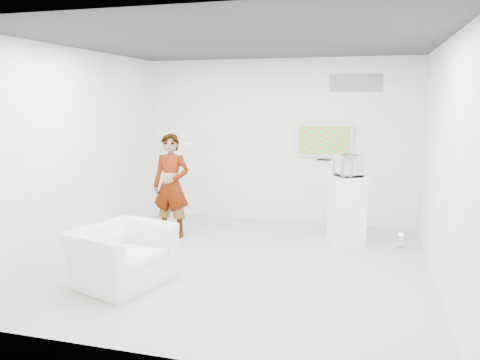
{
  "coord_description": "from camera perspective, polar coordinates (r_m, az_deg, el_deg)",
  "views": [
    {
      "loc": [
        1.62,
        -6.02,
        2.27
      ],
      "look_at": [
        -0.21,
        0.6,
        1.08
      ],
      "focal_mm": 35.0,
      "sensor_mm": 36.0,
      "label": 1
    }
  ],
  "objects": [
    {
      "name": "console",
      "position": [
        7.44,
        13.08,
        1.32
      ],
      "size": [
        0.08,
        0.18,
        0.24
      ],
      "primitive_type": "cube",
      "rotation": [
        0.0,
        0.0,
        0.15
      ],
      "color": "white",
      "rests_on": "pedestal"
    },
    {
      "name": "wii_remote",
      "position": [
        7.74,
        -6.35,
        4.43
      ],
      "size": [
        0.08,
        0.13,
        0.03
      ],
      "primitive_type": "cube",
      "rotation": [
        0.0,
        0.0,
        -0.43
      ],
      "color": "white",
      "rests_on": "person"
    },
    {
      "name": "pedestal",
      "position": [
        7.57,
        12.89,
        -3.64
      ],
      "size": [
        0.7,
        0.7,
        1.09
      ],
      "primitive_type": "cube",
      "rotation": [
        0.0,
        0.0,
        0.42
      ],
      "color": "white",
      "rests_on": "room"
    },
    {
      "name": "logo_decal",
      "position": [
        8.52,
        13.92,
        11.4
      ],
      "size": [
        0.9,
        0.02,
        0.3
      ],
      "primitive_type": "cube",
      "color": "gray",
      "rests_on": "room"
    },
    {
      "name": "vitrine",
      "position": [
        7.44,
        13.1,
        1.71
      ],
      "size": [
        0.48,
        0.48,
        0.34
      ],
      "primitive_type": "cube",
      "rotation": [
        0.0,
        0.0,
        0.66
      ],
      "color": "white",
      "rests_on": "pedestal"
    },
    {
      "name": "tv",
      "position": [
        8.54,
        10.27,
        4.81
      ],
      "size": [
        1.0,
        0.08,
        0.6
      ],
      "primitive_type": "cube",
      "color": "silver",
      "rests_on": "room"
    },
    {
      "name": "room",
      "position": [
        6.28,
        0.4,
        2.76
      ],
      "size": [
        5.01,
        5.01,
        3.0
      ],
      "color": "beige",
      "rests_on": "ground"
    },
    {
      "name": "armchair",
      "position": [
        6.05,
        -14.23,
        -8.92
      ],
      "size": [
        1.24,
        1.34,
        0.72
      ],
      "primitive_type": "imported",
      "rotation": [
        0.0,
        0.0,
        1.28
      ],
      "color": "silver",
      "rests_on": "room"
    },
    {
      "name": "person",
      "position": [
        7.79,
        -8.38,
        -0.71
      ],
      "size": [
        0.63,
        0.41,
        1.73
      ],
      "primitive_type": "imported",
      "rotation": [
        0.0,
        0.0,
        -0.0
      ],
      "color": "silver",
      "rests_on": "room"
    },
    {
      "name": "floor_uplight",
      "position": [
        7.61,
        18.98,
        -7.09
      ],
      "size": [
        0.21,
        0.21,
        0.25
      ],
      "primitive_type": "cylinder",
      "rotation": [
        0.0,
        0.0,
        0.39
      ],
      "color": "silver",
      "rests_on": "room"
    }
  ]
}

